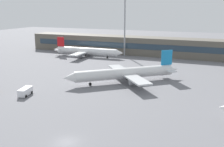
# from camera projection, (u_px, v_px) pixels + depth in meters

# --- Properties ---
(ground_plane) EXTENTS (400.00, 400.00, 0.00)m
(ground_plane) POSITION_uv_depth(u_px,v_px,m) (135.00, 85.00, 84.53)
(ground_plane) COLOR slate
(terminal_building) EXTENTS (154.78, 12.13, 9.00)m
(terminal_building) POSITION_uv_depth(u_px,v_px,m) (170.00, 47.00, 133.47)
(terminal_building) COLOR #5B564C
(terminal_building) RESTS_ON ground_plane
(airplane_mid) EXTENTS (31.66, 28.91, 9.81)m
(airplane_mid) POSITION_uv_depth(u_px,v_px,m) (124.00, 73.00, 86.94)
(airplane_mid) COLOR silver
(airplane_mid) RESTS_ON ground_plane
(airplane_far) EXTENTS (37.52, 26.16, 9.27)m
(airplane_far) POSITION_uv_depth(u_px,v_px,m) (87.00, 51.00, 132.41)
(airplane_far) COLOR silver
(airplane_far) RESTS_ON ground_plane
(service_van_white) EXTENTS (3.17, 5.51, 2.08)m
(service_van_white) POSITION_uv_depth(u_px,v_px,m) (25.00, 91.00, 74.41)
(service_van_white) COLOR white
(service_van_white) RESTS_ON ground_plane
(floodlight_tower_west) EXTENTS (3.20, 0.80, 30.01)m
(floodlight_tower_west) POSITION_uv_depth(u_px,v_px,m) (125.00, 21.00, 131.27)
(floodlight_tower_west) COLOR gray
(floodlight_tower_west) RESTS_ON ground_plane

